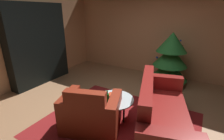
{
  "coord_description": "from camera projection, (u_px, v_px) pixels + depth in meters",
  "views": [
    {
      "loc": [
        1.31,
        -2.52,
        2.01
      ],
      "look_at": [
        -0.17,
        0.01,
        0.94
      ],
      "focal_mm": 26.14,
      "sensor_mm": 36.0,
      "label": 1
    }
  ],
  "objects": [
    {
      "name": "ground_plane",
      "position": [
        119.0,
        114.0,
        3.35
      ],
      "size": [
        7.08,
        7.08,
        0.0
      ],
      "primitive_type": "plane",
      "color": "#9E714D"
    },
    {
      "name": "wall_back",
      "position": [
        160.0,
        32.0,
        5.06
      ],
      "size": [
        6.02,
        0.06,
        2.79
      ],
      "primitive_type": "cube",
      "color": "tan",
      "rests_on": "ground"
    },
    {
      "name": "wall_left",
      "position": [
        20.0,
        35.0,
        4.29
      ],
      "size": [
        0.06,
        5.46,
        2.79
      ],
      "primitive_type": "cube",
      "color": "tan",
      "rests_on": "ground"
    },
    {
      "name": "area_rug",
      "position": [
        118.0,
        124.0,
        3.05
      ],
      "size": [
        2.74,
        2.35,
        0.01
      ],
      "primitive_type": "cube",
      "color": "maroon",
      "rests_on": "ground"
    },
    {
      "name": "bookshelf_unit",
      "position": [
        41.0,
        45.0,
        4.63
      ],
      "size": [
        0.34,
        1.74,
        2.22
      ],
      "color": "black",
      "rests_on": "ground"
    },
    {
      "name": "armchair_red",
      "position": [
        91.0,
        114.0,
        2.85
      ],
      "size": [
        1.16,
        0.98,
        0.87
      ],
      "color": "maroon",
      "rests_on": "ground"
    },
    {
      "name": "couch_red",
      "position": [
        160.0,
        115.0,
        2.81
      ],
      "size": [
        1.32,
        2.12,
        0.94
      ],
      "color": "maroon",
      "rests_on": "ground"
    },
    {
      "name": "coffee_table",
      "position": [
        114.0,
        101.0,
        3.06
      ],
      "size": [
        0.74,
        0.74,
        0.46
      ],
      "color": "black",
      "rests_on": "ground"
    },
    {
      "name": "book_stack_on_table",
      "position": [
        112.0,
        96.0,
        3.05
      ],
      "size": [
        0.22,
        0.16,
        0.08
      ],
      "color": "#305383",
      "rests_on": "coffee_table"
    },
    {
      "name": "bottle_on_table",
      "position": [
        107.0,
        98.0,
        2.86
      ],
      "size": [
        0.06,
        0.06,
        0.25
      ],
      "color": "#175D1E",
      "rests_on": "coffee_table"
    },
    {
      "name": "decorated_tree",
      "position": [
        170.0,
        59.0,
        4.48
      ],
      "size": [
        1.03,
        1.03,
        1.49
      ],
      "color": "brown",
      "rests_on": "ground"
    }
  ]
}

